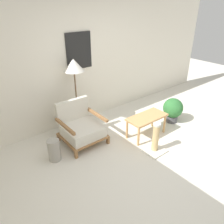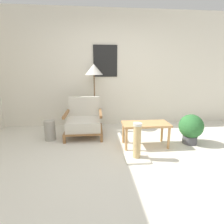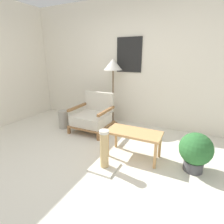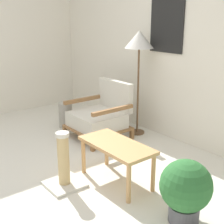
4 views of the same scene
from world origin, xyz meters
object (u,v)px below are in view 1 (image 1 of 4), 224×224
potted_plant (173,109)px  scratching_post (155,141)px  coffee_table (147,119)px  floor_lamp (74,68)px  armchair (81,127)px  vase (54,150)px

potted_plant → scratching_post: (-1.13, -0.49, -0.10)m
potted_plant → scratching_post: 1.24m
coffee_table → floor_lamp: bearing=128.4°
armchair → vase: 0.69m
armchair → floor_lamp: size_ratio=0.53×
vase → scratching_post: (1.51, -0.91, 0.01)m
armchair → coffee_table: bearing=-29.1°
floor_lamp → coffee_table: bearing=-51.6°
armchair → floor_lamp: 1.14m
armchair → vase: (-0.65, -0.19, -0.11)m
vase → potted_plant: potted_plant is taller
coffee_table → scratching_post: 0.56m
armchair → scratching_post: 1.40m
coffee_table → scratching_post: scratching_post is taller
vase → potted_plant: 2.68m
potted_plant → scratching_post: size_ratio=0.96×
potted_plant → coffee_table: bearing=-178.3°
coffee_table → vase: size_ratio=2.11×
coffee_table → vase: coffee_table is taller
scratching_post → vase: bearing=149.0°
armchair → scratching_post: size_ratio=1.35×
coffee_table → potted_plant: 0.87m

